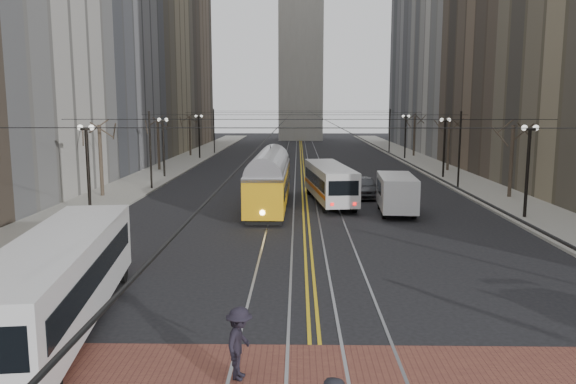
{
  "coord_description": "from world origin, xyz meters",
  "views": [
    {
      "loc": [
        -0.51,
        -16.76,
        7.02
      ],
      "look_at": [
        -0.98,
        9.42,
        3.0
      ],
      "focal_mm": 35.0,
      "sensor_mm": 36.0,
      "label": 1
    }
  ],
  "objects_px": {
    "transit_bus": "(59,285)",
    "sedan_grey": "(365,187)",
    "streetcar": "(269,186)",
    "rear_bus": "(330,184)",
    "pedestrian_d": "(239,343)",
    "cargo_van": "(397,195)"
  },
  "relations": [
    {
      "from": "transit_bus",
      "to": "streetcar",
      "type": "xyz_separation_m",
      "value": [
        5.49,
        21.78,
        0.07
      ]
    },
    {
      "from": "sedan_grey",
      "to": "pedestrian_d",
      "type": "bearing_deg",
      "value": -103.4
    },
    {
      "from": "streetcar",
      "to": "rear_bus",
      "type": "distance_m",
      "value": 4.79
    },
    {
      "from": "rear_bus",
      "to": "cargo_van",
      "type": "distance_m",
      "value": 5.94
    },
    {
      "from": "cargo_van",
      "to": "pedestrian_d",
      "type": "relative_size",
      "value": 2.97
    },
    {
      "from": "cargo_van",
      "to": "pedestrian_d",
      "type": "height_order",
      "value": "cargo_van"
    },
    {
      "from": "rear_bus",
      "to": "pedestrian_d",
      "type": "xyz_separation_m",
      "value": [
        -3.81,
        -26.97,
        -0.4
      ]
    },
    {
      "from": "streetcar",
      "to": "rear_bus",
      "type": "xyz_separation_m",
      "value": [
        4.3,
        2.1,
        -0.18
      ]
    },
    {
      "from": "streetcar",
      "to": "sedan_grey",
      "type": "bearing_deg",
      "value": 33.29
    },
    {
      "from": "rear_bus",
      "to": "sedan_grey",
      "type": "bearing_deg",
      "value": 34.28
    },
    {
      "from": "rear_bus",
      "to": "sedan_grey",
      "type": "xyz_separation_m",
      "value": [
        2.89,
        2.5,
        -0.55
      ]
    },
    {
      "from": "transit_bus",
      "to": "sedan_grey",
      "type": "distance_m",
      "value": 29.28
    },
    {
      "from": "transit_bus",
      "to": "pedestrian_d",
      "type": "xyz_separation_m",
      "value": [
        5.98,
        -3.09,
        -0.51
      ]
    },
    {
      "from": "streetcar",
      "to": "pedestrian_d",
      "type": "distance_m",
      "value": 24.88
    },
    {
      "from": "transit_bus",
      "to": "rear_bus",
      "type": "height_order",
      "value": "transit_bus"
    },
    {
      "from": "transit_bus",
      "to": "cargo_van",
      "type": "distance_m",
      "value": 24.09
    },
    {
      "from": "cargo_van",
      "to": "streetcar",
      "type": "bearing_deg",
      "value": 169.48
    },
    {
      "from": "rear_bus",
      "to": "sedan_grey",
      "type": "relative_size",
      "value": 2.19
    },
    {
      "from": "transit_bus",
      "to": "sedan_grey",
      "type": "height_order",
      "value": "transit_bus"
    },
    {
      "from": "sedan_grey",
      "to": "pedestrian_d",
      "type": "xyz_separation_m",
      "value": [
        -6.7,
        -29.47,
        0.15
      ]
    },
    {
      "from": "cargo_van",
      "to": "pedestrian_d",
      "type": "bearing_deg",
      "value": -105.64
    },
    {
      "from": "cargo_van",
      "to": "transit_bus",
      "type": "bearing_deg",
      "value": -121.69
    }
  ]
}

